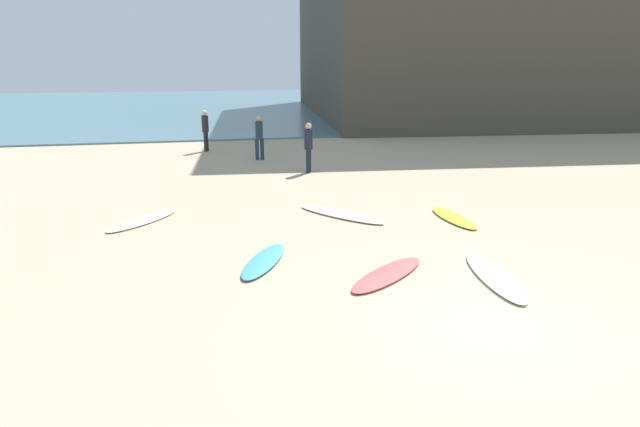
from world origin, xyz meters
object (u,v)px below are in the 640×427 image
surfboard_1 (341,214)px  beachgoer_far (205,129)px  surfboard_2 (454,218)px  beachgoer_mid (259,135)px  surfboard_5 (143,220)px  surfboard_0 (264,261)px  surfboard_3 (494,276)px  beachgoer_near (309,145)px  surfboard_4 (388,274)px

surfboard_1 → beachgoer_far: 11.17m
surfboard_2 → beachgoer_mid: (-3.78, 9.04, 0.90)m
surfboard_5 → surfboard_0: bearing=167.0°
surfboard_5 → surfboard_2: bearing=-150.6°
surfboard_2 → beachgoer_far: (-5.77, 11.53, 0.90)m
surfboard_3 → beachgoer_far: 15.90m
beachgoer_near → beachgoer_far: beachgoer_far is taller
surfboard_2 → beachgoer_mid: beachgoer_mid is taller
surfboard_2 → beachgoer_far: size_ratio=1.17×
surfboard_1 → beachgoer_near: bearing=-130.6°
surfboard_1 → surfboard_4: size_ratio=1.20×
beachgoer_mid → beachgoer_far: size_ratio=0.99×
surfboard_1 → surfboard_5: bearing=-44.0°
beachgoer_mid → surfboard_1: bearing=93.5°
surfboard_1 → beachgoer_far: bearing=-111.9°
surfboard_0 → beachgoer_near: size_ratio=1.18×
surfboard_4 → beachgoer_far: bearing=-28.5°
surfboard_2 → surfboard_5: (-7.36, 1.31, -0.00)m
surfboard_1 → beachgoer_mid: bearing=-120.2°
surfboard_3 → beachgoer_far: (-4.87, 15.11, 0.90)m
surfboard_2 → beachgoer_near: size_ratio=1.18×
surfboard_0 → surfboard_5: bearing=152.2°
beachgoer_mid → beachgoer_near: bearing=112.0°
beachgoer_near → surfboard_0: bearing=3.4°
surfboard_0 → beachgoer_far: beachgoer_far is taller
surfboard_1 → beachgoer_mid: beachgoer_mid is taller
beachgoer_near → surfboard_5: bearing=-25.3°
surfboard_0 → beachgoer_mid: size_ratio=1.18×
beachgoer_mid → surfboard_0: bearing=80.0°
surfboard_0 → surfboard_1: size_ratio=0.78×
surfboard_4 → beachgoer_mid: size_ratio=1.26×
beachgoer_near → beachgoer_mid: (-1.39, 2.76, 0.00)m
surfboard_4 → beachgoer_near: (0.32, 9.39, 0.89)m
surfboard_3 → beachgoer_near: bearing=-74.0°
beachgoer_near → beachgoer_mid: size_ratio=1.00×
surfboard_0 → beachgoer_near: (2.42, 8.28, 0.89)m
beachgoer_mid → surfboard_2: bearing=108.1°
surfboard_1 → surfboard_5: size_ratio=1.18×
surfboard_2 → surfboard_4: 4.14m
surfboard_1 → surfboard_5: (-4.75, 0.47, -0.00)m
beachgoer_mid → beachgoer_far: (-1.99, 2.49, 0.01)m
beachgoer_mid → surfboard_5: bearing=60.5°
surfboard_3 → surfboard_2: bearing=-96.7°
surfboard_4 → beachgoer_near: beachgoer_near is taller
beachgoer_near → beachgoer_far: 6.24m
surfboard_1 → surfboard_4: bearing=49.9°
surfboard_0 → beachgoer_near: 8.67m
beachgoer_near → beachgoer_mid: bearing=-133.7°
surfboard_0 → beachgoer_mid: beachgoer_mid is taller
surfboard_2 → beachgoer_far: bearing=-66.6°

